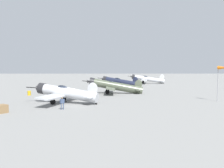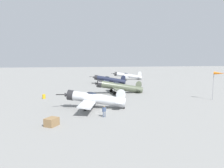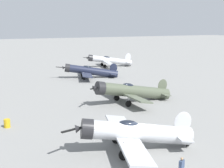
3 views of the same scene
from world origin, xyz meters
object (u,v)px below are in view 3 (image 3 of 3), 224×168
(airplane_outer_stand, at_px, (109,60))
(fuel_drum, at_px, (7,123))
(airplane_far_line, at_px, (90,71))
(airplane_mid_apron, at_px, (132,91))
(ground_crew_mechanic, at_px, (182,166))
(airplane_foreground, at_px, (133,132))

(airplane_outer_stand, bearing_deg, fuel_drum, 62.99)
(airplane_far_line, relative_size, fuel_drum, 13.51)
(airplane_mid_apron, distance_m, airplane_far_line, 19.85)
(airplane_far_line, height_order, ground_crew_mechanic, airplane_far_line)
(airplane_far_line, bearing_deg, airplane_foreground, 92.26)
(airplane_far_line, bearing_deg, airplane_outer_stand, -110.99)
(airplane_foreground, height_order, ground_crew_mechanic, airplane_foreground)
(airplane_outer_stand, distance_m, ground_crew_mechanic, 54.23)
(airplane_mid_apron, relative_size, fuel_drum, 14.03)
(airplane_far_line, distance_m, ground_crew_mechanic, 39.64)
(airplane_mid_apron, bearing_deg, ground_crew_mechanic, 70.62)
(airplane_far_line, xyz_separation_m, airplane_outer_stand, (-9.80, -12.35, 0.23))
(fuel_drum, bearing_deg, ground_crew_mechanic, 120.97)
(airplane_foreground, height_order, airplane_far_line, airplane_foreground)
(airplane_outer_stand, relative_size, ground_crew_mechanic, 7.92)
(airplane_foreground, distance_m, ground_crew_mechanic, 5.53)
(airplane_foreground, distance_m, airplane_mid_apron, 15.38)
(airplane_foreground, xyz_separation_m, fuel_drum, (8.77, -10.29, -1.12))
(airplane_foreground, bearing_deg, airplane_mid_apron, -102.56)
(airplane_outer_stand, bearing_deg, airplane_mid_apron, 81.32)
(airplane_foreground, bearing_deg, airplane_outer_stand, -96.42)
(airplane_far_line, relative_size, airplane_outer_stand, 0.95)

